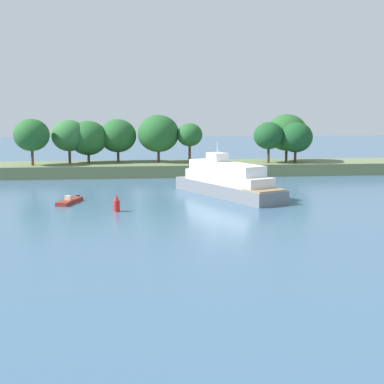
% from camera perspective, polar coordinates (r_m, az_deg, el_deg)
% --- Properties ---
extents(treeline_island, '(84.61, 10.71, 9.96)m').
position_cam_1_polar(treeline_island, '(96.39, 1.65, 4.03)').
color(treeline_island, '#66754C').
rests_on(treeline_island, ground).
extents(white_riverboat, '(11.92, 18.60, 6.73)m').
position_cam_1_polar(white_riverboat, '(72.77, 3.52, 1.05)').
color(white_riverboat, slate).
rests_on(white_riverboat, ground).
extents(fishing_skiff, '(2.79, 5.33, 0.94)m').
position_cam_1_polar(fishing_skiff, '(68.90, -12.08, -0.89)').
color(fishing_skiff, maroon).
rests_on(fishing_skiff, ground).
extents(channel_buoy_red, '(0.70, 0.70, 1.90)m').
position_cam_1_polar(channel_buoy_red, '(62.42, -7.51, -1.21)').
color(channel_buoy_red, red).
rests_on(channel_buoy_red, ground).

